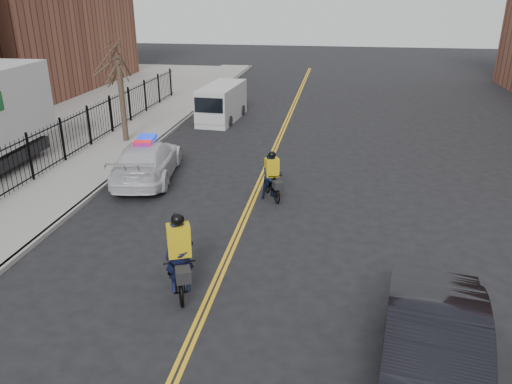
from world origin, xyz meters
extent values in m
plane|color=black|center=(0.00, 0.00, 0.00)|extent=(120.00, 120.00, 0.00)
cube|color=gold|center=(-0.08, 8.00, 0.01)|extent=(0.10, 60.00, 0.01)
cube|color=gold|center=(0.08, 8.00, 0.01)|extent=(0.10, 60.00, 0.01)
cube|color=gray|center=(-7.50, 8.00, 0.07)|extent=(3.00, 60.00, 0.15)
cube|color=gray|center=(-6.00, 8.00, 0.07)|extent=(0.20, 60.00, 0.15)
cylinder|color=#3C2E23|center=(-7.60, 10.00, 2.15)|extent=(0.28, 0.28, 4.00)
imported|color=silver|center=(-4.64, 5.27, 0.78)|extent=(2.97, 5.67, 1.57)
cube|color=#0C26CC|center=(-4.64, 5.27, 1.65)|extent=(0.86, 1.52, 0.16)
imported|color=black|center=(4.95, -5.23, 0.88)|extent=(2.63, 5.56, 1.76)
cube|color=silver|center=(-3.87, 15.61, 1.04)|extent=(2.13, 4.98, 2.07)
cube|color=silver|center=(-4.01, 13.50, 0.86)|extent=(1.80, 0.84, 1.08)
cube|color=black|center=(-4.04, 13.14, 1.40)|extent=(1.62, 0.20, 0.81)
cylinder|color=black|center=(-4.82, 14.23, 0.32)|extent=(0.27, 0.64, 0.63)
cylinder|color=black|center=(-3.11, 14.12, 0.32)|extent=(0.27, 0.64, 0.63)
cylinder|color=black|center=(-4.63, 17.11, 0.32)|extent=(0.27, 0.64, 0.63)
cylinder|color=black|center=(-2.92, 17.00, 0.32)|extent=(0.27, 0.64, 0.63)
cylinder|color=black|center=(-11.63, 7.19, 0.59)|extent=(0.13, 0.13, 1.17)
imported|color=black|center=(-0.80, -2.52, 0.58)|extent=(1.58, 2.35, 1.17)
imported|color=black|center=(-0.80, -2.52, 1.00)|extent=(0.86, 0.73, 2.00)
cube|color=gold|center=(-0.80, -2.52, 1.44)|extent=(0.68, 0.58, 0.84)
sphere|color=black|center=(-0.80, -2.52, 2.01)|extent=(0.34, 0.34, 0.34)
cube|color=black|center=(-0.50, -3.23, 0.91)|extent=(0.50, 0.52, 0.31)
imported|color=black|center=(0.67, 3.99, 0.54)|extent=(1.27, 1.84, 1.09)
imported|color=black|center=(0.67, 3.99, 0.84)|extent=(1.01, 0.94, 1.68)
cube|color=gold|center=(0.67, 3.99, 1.21)|extent=(0.57, 0.51, 0.71)
sphere|color=black|center=(0.67, 3.99, 1.69)|extent=(0.28, 0.28, 0.28)
cube|color=black|center=(0.97, 3.41, 0.76)|extent=(0.43, 0.45, 0.26)
camera|label=1|loc=(2.89, -13.12, 7.22)|focal=35.00mm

